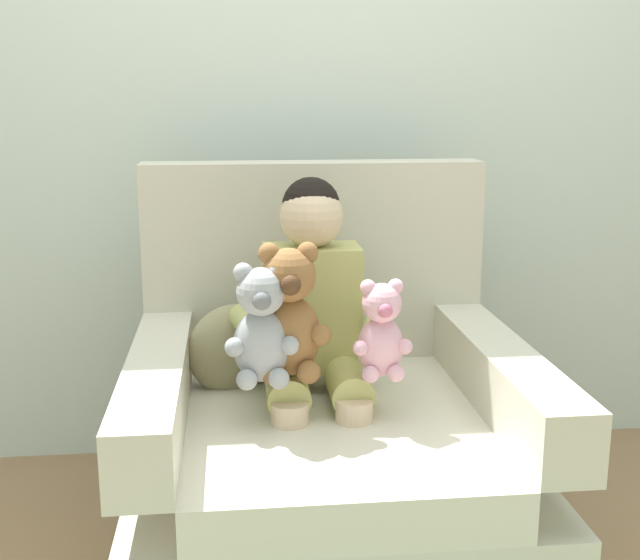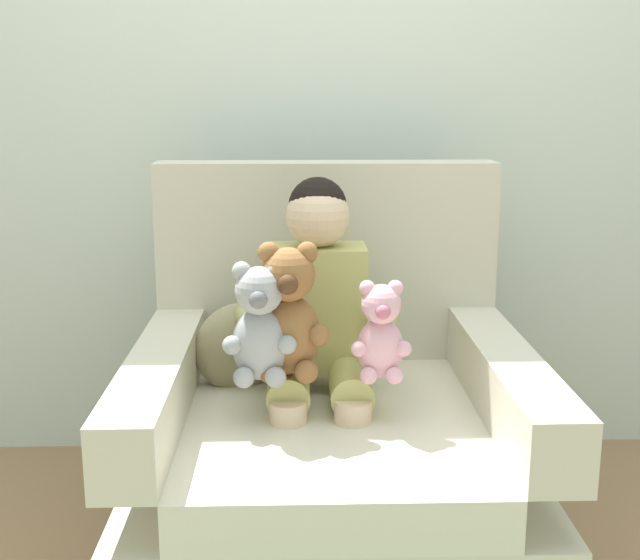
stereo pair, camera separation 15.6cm
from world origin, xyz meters
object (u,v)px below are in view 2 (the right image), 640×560
(seated_child, at_px, (318,319))
(plush_grey, at_px, (260,326))
(plush_pink, at_px, (381,334))
(throw_pillow, at_px, (241,348))
(plush_brown, at_px, (288,315))
(armchair, at_px, (331,444))

(seated_child, bearing_deg, plush_grey, -128.86)
(plush_pink, height_order, throw_pillow, plush_pink)
(throw_pillow, bearing_deg, plush_pink, -38.44)
(plush_pink, bearing_deg, plush_grey, -162.75)
(plush_grey, relative_size, plush_brown, 0.88)
(armchair, xyz_separation_m, plush_grey, (-0.18, -0.15, 0.38))
(seated_child, bearing_deg, plush_brown, -117.88)
(armchair, distance_m, seated_child, 0.34)
(plush_grey, bearing_deg, plush_brown, 35.40)
(armchair, distance_m, plush_pink, 0.40)
(armchair, xyz_separation_m, seated_child, (-0.03, 0.04, 0.34))
(plush_brown, height_order, plush_pink, plush_brown)
(plush_brown, relative_size, plush_pink, 1.37)
(seated_child, xyz_separation_m, plush_pink, (0.15, -0.18, 0.01))
(plush_grey, bearing_deg, armchair, 48.90)
(seated_child, relative_size, plush_grey, 2.76)
(seated_child, bearing_deg, throw_pillow, 152.91)
(plush_grey, bearing_deg, plush_pink, 10.09)
(armchair, bearing_deg, plush_grey, -139.50)
(plush_grey, distance_m, plush_pink, 0.29)
(seated_child, height_order, plush_brown, seated_child)
(seated_child, height_order, plush_grey, seated_child)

